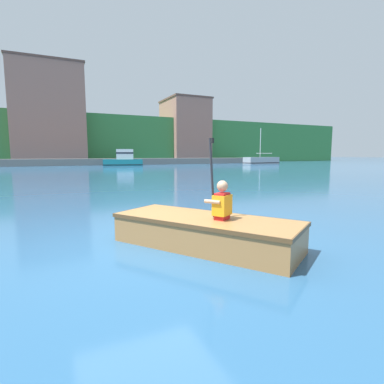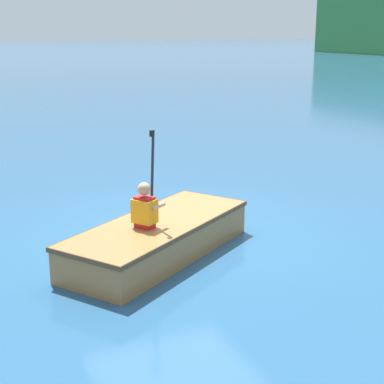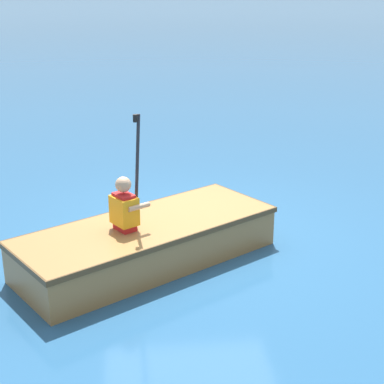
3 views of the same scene
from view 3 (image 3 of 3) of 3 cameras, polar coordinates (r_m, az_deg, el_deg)
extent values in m
plane|color=#28567F|center=(7.48, 0.02, -4.04)|extent=(300.00, 300.00, 0.00)
cube|color=#A3703D|center=(6.67, -4.29, -4.92)|extent=(2.51, 3.07, 0.48)
cube|color=brown|center=(6.59, -4.34, -3.27)|extent=(2.56, 3.12, 0.06)
cube|color=brown|center=(6.59, -4.33, -3.35)|extent=(2.12, 2.61, 0.02)
cone|color=#A3703D|center=(7.48, 4.65, -1.93)|extent=(0.52, 0.52, 0.43)
cube|color=#A3703D|center=(6.48, -5.94, -3.90)|extent=(0.95, 0.69, 0.03)
cube|color=red|center=(6.35, -6.58, -1.94)|extent=(0.29, 0.26, 0.41)
cube|color=orange|center=(6.34, -6.59, -1.77)|extent=(0.36, 0.33, 0.31)
sphere|color=tan|center=(6.24, -6.69, 0.72)|extent=(0.17, 0.17, 0.17)
cylinder|color=tan|center=(6.25, -5.17, -1.44)|extent=(0.19, 0.25, 0.06)
cylinder|color=tan|center=(6.48, -6.65, -0.69)|extent=(0.19, 0.25, 0.06)
cylinder|color=#232328|center=(6.30, -5.35, 2.04)|extent=(0.09, 0.12, 1.22)
cylinder|color=black|center=(6.15, -5.52, 7.14)|extent=(0.05, 0.05, 0.08)
camera|label=1|loc=(9.30, -31.68, 7.24)|focal=28.00mm
camera|label=2|loc=(2.75, -112.73, -8.93)|focal=55.00mm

